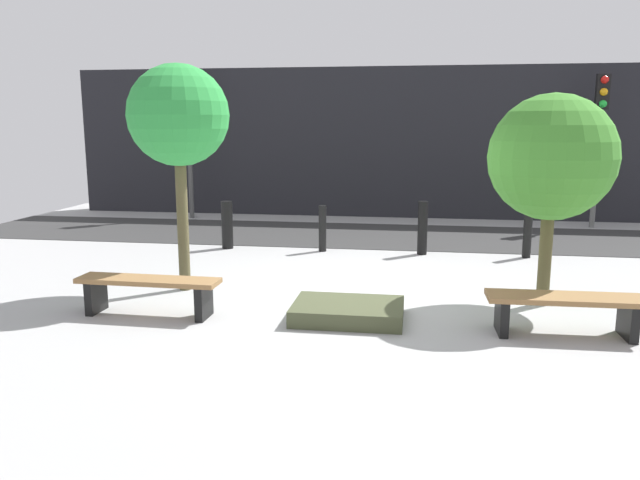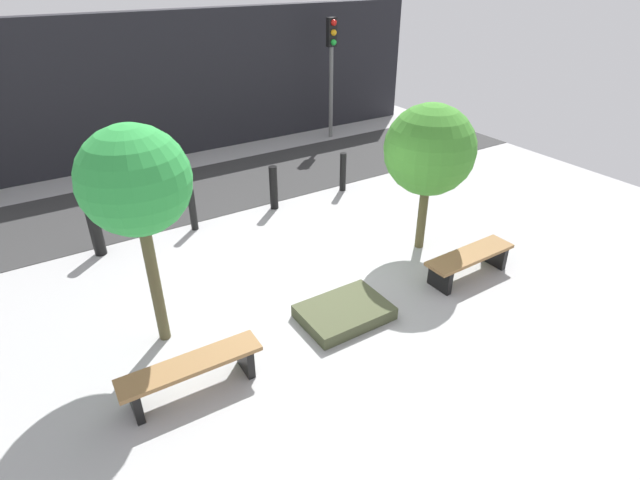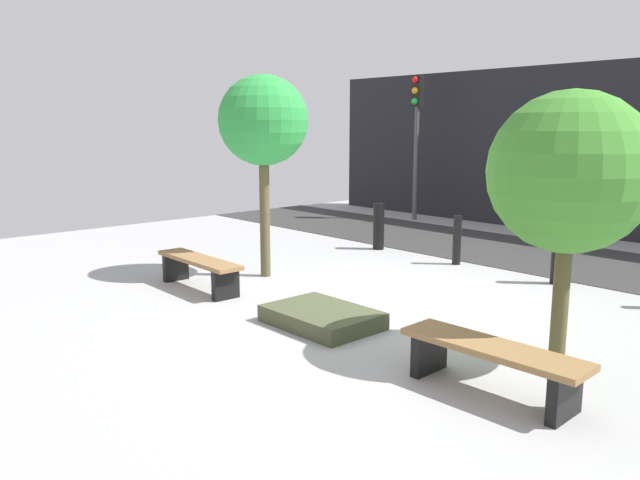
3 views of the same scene
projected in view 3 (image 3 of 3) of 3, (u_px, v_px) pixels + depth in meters
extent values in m
plane|color=#A4A4A4|center=(377.00, 309.00, 8.28)|extent=(18.00, 18.00, 0.00)
cube|color=#333333|center=(555.00, 258.00, 11.47)|extent=(18.00, 3.07, 0.01)
cube|color=black|center=(630.00, 151.00, 13.09)|extent=(16.20, 0.50, 3.75)
cube|color=black|center=(176.00, 267.00, 9.79)|extent=(0.11, 0.40, 0.42)
cube|color=black|center=(226.00, 285.00, 8.72)|extent=(0.11, 0.40, 0.42)
cube|color=olive|center=(199.00, 260.00, 9.22)|extent=(1.81, 0.44, 0.06)
cube|color=black|center=(429.00, 353.00, 6.13)|extent=(0.11, 0.47, 0.40)
cube|color=black|center=(565.00, 396.00, 5.15)|extent=(0.11, 0.47, 0.40)
cube|color=olive|center=(492.00, 348.00, 5.60)|extent=(1.75, 0.50, 0.06)
cube|color=#444930|center=(322.00, 317.00, 7.60)|extent=(1.35, 0.96, 0.20)
cylinder|color=brown|center=(265.00, 212.00, 9.92)|extent=(0.16, 0.16, 2.10)
sphere|color=green|center=(263.00, 120.00, 9.67)|extent=(1.40, 1.40, 1.40)
cylinder|color=brown|center=(561.00, 290.00, 6.36)|extent=(0.17, 0.17, 1.51)
sphere|color=#408B2E|center=(570.00, 172.00, 6.14)|extent=(1.62, 1.62, 1.62)
cylinder|color=black|center=(379.00, 226.00, 12.23)|extent=(0.22, 0.22, 0.91)
cylinder|color=black|center=(457.00, 240.00, 10.89)|extent=(0.14, 0.14, 0.87)
cylinder|color=black|center=(558.00, 252.00, 9.53)|extent=(0.18, 0.18, 0.98)
cylinder|color=#494949|center=(416.00, 149.00, 15.87)|extent=(0.12, 0.12, 3.65)
cube|color=black|center=(418.00, 91.00, 15.61)|extent=(0.28, 0.16, 0.78)
sphere|color=red|center=(415.00, 80.00, 15.49)|extent=(0.17, 0.17, 0.17)
sphere|color=orange|center=(415.00, 91.00, 15.54)|extent=(0.17, 0.17, 0.17)
sphere|color=green|center=(415.00, 101.00, 15.58)|extent=(0.17, 0.17, 0.17)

